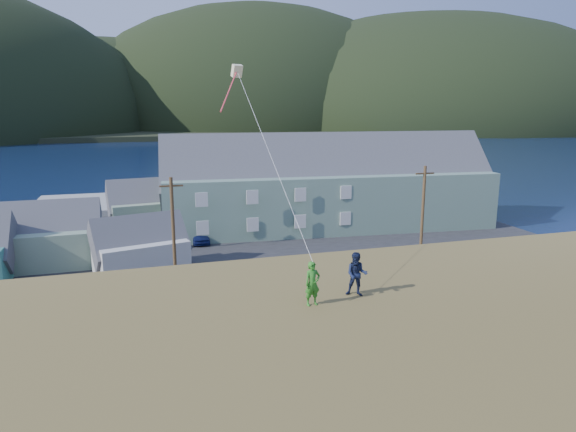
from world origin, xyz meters
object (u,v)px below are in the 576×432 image
object	(u,v)px
lodge	(328,184)
kite_flyer_green	(312,284)
shed_palegreen_far	(155,205)
kite_flyer_navy	(357,274)
shed_white	(140,247)
shed_palegreen_near	(44,237)
wharf	(134,203)

from	to	relation	value
lodge	kite_flyer_green	size ratio (longest dim) A/B	24.73
shed_palegreen_far	kite_flyer_navy	size ratio (longest dim) A/B	6.88
kite_flyer_green	kite_flyer_navy	distance (m)	1.84
shed_white	kite_flyer_navy	distance (m)	28.40
shed_palegreen_near	kite_flyer_navy	distance (m)	35.63
lodge	kite_flyer_navy	bearing A→B (deg)	-104.74
wharf	lodge	distance (m)	29.47
wharf	kite_flyer_green	world-z (taller)	kite_flyer_green
shed_palegreen_far	kite_flyer_navy	distance (m)	44.34
lodge	kite_flyer_navy	world-z (taller)	lodge
lodge	shed_palegreen_far	size ratio (longest dim) A/B	3.47
shed_palegreen_near	kite_flyer_navy	bearing A→B (deg)	-64.81
wharf	kite_flyer_green	distance (m)	59.14
shed_white	kite_flyer_navy	size ratio (longest dim) A/B	5.35
shed_palegreen_near	lodge	bearing A→B (deg)	12.16
wharf	lodge	bearing A→B (deg)	-42.41
lodge	wharf	bearing A→B (deg)	142.26
wharf	shed_white	distance (m)	31.18
lodge	shed_white	size ratio (longest dim) A/B	4.46
wharf	shed_palegreen_far	xyz separation A→B (m)	(2.42, -14.28, 2.19)
shed_white	kite_flyer_navy	xyz separation A→B (m)	(7.44, -26.82, 5.69)
lodge	kite_flyer_green	bearing A→B (deg)	-106.89
shed_palegreen_far	shed_white	bearing A→B (deg)	-103.63
kite_flyer_green	kite_flyer_navy	size ratio (longest dim) A/B	0.96
lodge	shed_palegreen_near	world-z (taller)	lodge
lodge	shed_palegreen_far	xyz separation A→B (m)	(-19.08, 5.35, -2.37)
lodge	shed_white	world-z (taller)	lodge
wharf	lodge	xyz separation A→B (m)	(21.50, -19.63, 4.56)
wharf	lodge	size ratio (longest dim) A/B	0.69
kite_flyer_green	wharf	bearing A→B (deg)	87.53
wharf	shed_palegreen_near	size ratio (longest dim) A/B	2.73
shed_palegreen_far	lodge	bearing A→B (deg)	-23.04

